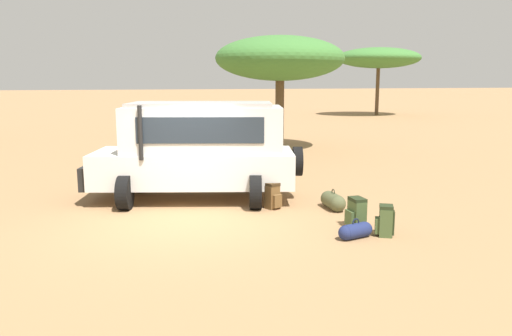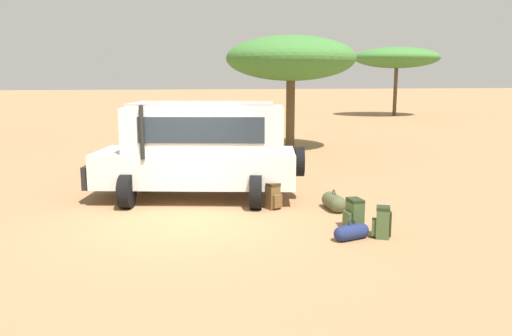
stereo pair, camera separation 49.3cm
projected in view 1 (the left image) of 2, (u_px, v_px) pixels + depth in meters
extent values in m
plane|color=#9E754C|center=(187.00, 223.00, 10.49)|extent=(320.00, 320.00, 0.00)
cube|color=silver|center=(194.00, 167.00, 12.48)|extent=(5.23, 3.14, 0.84)
cube|color=silver|center=(204.00, 129.00, 12.31)|extent=(4.16, 2.74, 1.10)
cube|color=#232D38|center=(142.00, 131.00, 12.29)|extent=(0.47, 1.52, 0.77)
cube|color=#232D38|center=(200.00, 130.00, 11.41)|extent=(2.84, 0.82, 0.60)
cube|color=#232D38|center=(206.00, 124.00, 13.19)|extent=(2.84, 0.82, 0.60)
cube|color=#B7B7B7|center=(201.00, 104.00, 12.21)|extent=(3.76, 2.56, 0.10)
cube|color=black|center=(91.00, 174.00, 12.46)|extent=(0.59, 1.60, 0.56)
cylinder|color=black|center=(140.00, 133.00, 11.33)|extent=(0.10, 0.10, 1.25)
cylinder|color=black|center=(125.00, 193.00, 11.57)|extent=(0.48, 0.85, 0.80)
cylinder|color=black|center=(142.00, 177.00, 13.47)|extent=(0.48, 0.85, 0.80)
cylinder|color=black|center=(255.00, 192.00, 11.62)|extent=(0.48, 0.85, 0.80)
cylinder|color=black|center=(254.00, 176.00, 13.53)|extent=(0.48, 0.85, 0.80)
cylinder|color=black|center=(297.00, 161.00, 12.50)|extent=(0.41, 0.77, 0.74)
cube|color=#42562D|center=(386.00, 222.00, 9.61)|extent=(0.35, 0.38, 0.55)
cube|color=#42562D|center=(377.00, 225.00, 9.65)|extent=(0.18, 0.24, 0.30)
cube|color=#242F19|center=(386.00, 207.00, 9.55)|extent=(0.36, 0.37, 0.07)
cylinder|color=#242F19|center=(393.00, 224.00, 9.51)|extent=(0.04, 0.04, 0.46)
cylinder|color=#242F19|center=(393.00, 222.00, 9.64)|extent=(0.04, 0.04, 0.46)
cube|color=#42562D|center=(357.00, 214.00, 10.16)|extent=(0.24, 0.40, 0.56)
cube|color=#42562D|center=(350.00, 218.00, 10.13)|extent=(0.08, 0.30, 0.31)
cube|color=#242F19|center=(357.00, 199.00, 10.11)|extent=(0.25, 0.38, 0.07)
cylinder|color=#242F19|center=(365.00, 215.00, 10.12)|extent=(0.04, 0.04, 0.48)
cylinder|color=#242F19|center=(361.00, 213.00, 10.29)|extent=(0.04, 0.04, 0.48)
cube|color=brown|center=(273.00, 197.00, 11.68)|extent=(0.38, 0.35, 0.55)
cube|color=brown|center=(277.00, 201.00, 11.57)|extent=(0.25, 0.17, 0.30)
cube|color=#3A2A16|center=(273.00, 184.00, 11.63)|extent=(0.37, 0.35, 0.07)
cylinder|color=#3A2A16|center=(271.00, 196.00, 11.83)|extent=(0.04, 0.04, 0.47)
cylinder|color=#3A2A16|center=(266.00, 196.00, 11.74)|extent=(0.04, 0.04, 0.47)
cylinder|color=navy|center=(355.00, 231.00, 9.49)|extent=(0.54, 0.40, 0.29)
sphere|color=navy|center=(346.00, 233.00, 9.37)|extent=(0.28, 0.28, 0.28)
sphere|color=navy|center=(365.00, 229.00, 9.61)|extent=(0.28, 0.28, 0.28)
torus|color=#121834|center=(356.00, 223.00, 9.46)|extent=(0.16, 0.06, 0.16)
cylinder|color=#4C5133|center=(333.00, 201.00, 11.64)|extent=(0.39, 0.55, 0.38)
sphere|color=#4C5133|center=(328.00, 198.00, 11.90)|extent=(0.37, 0.37, 0.37)
sphere|color=#4C5133|center=(338.00, 204.00, 11.39)|extent=(0.37, 0.37, 0.37)
torus|color=#2D301E|center=(333.00, 192.00, 11.61)|extent=(0.03, 0.16, 0.16)
cylinder|color=brown|center=(280.00, 114.00, 21.56)|extent=(0.38, 0.38, 3.09)
ellipsoid|color=#3D7533|center=(280.00, 58.00, 21.15)|extent=(5.52, 5.19, 1.89)
cylinder|color=brown|center=(377.00, 91.00, 42.69)|extent=(0.31, 0.31, 4.11)
ellipsoid|color=#3D7533|center=(379.00, 58.00, 42.20)|extent=(7.30, 6.25, 1.74)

